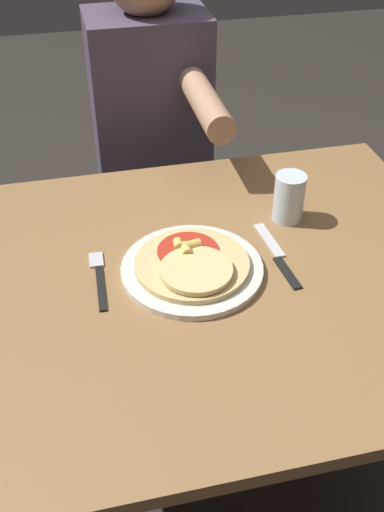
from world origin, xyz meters
The scene contains 8 objects.
ground_plane centered at (0.00, 0.00, 0.00)m, with size 8.00×8.00×0.00m, color #2D2823.
dining_table centered at (0.00, 0.00, 0.66)m, with size 1.18×0.88×0.77m.
plate centered at (0.01, 0.02, 0.78)m, with size 0.28×0.28×0.01m.
pizza centered at (0.01, 0.01, 0.80)m, with size 0.23×0.23×0.04m.
fork centered at (-0.17, 0.04, 0.77)m, with size 0.03×0.18×0.00m.
knife centered at (0.19, 0.02, 0.77)m, with size 0.03×0.22×0.00m.
drinking_glass centered at (0.26, 0.15, 0.83)m, with size 0.07×0.07×0.11m.
person_diner centered at (0.05, 0.71, 0.73)m, with size 0.32×0.52×1.26m.
Camera 1 is at (-0.19, -0.87, 1.53)m, focal length 42.00 mm.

